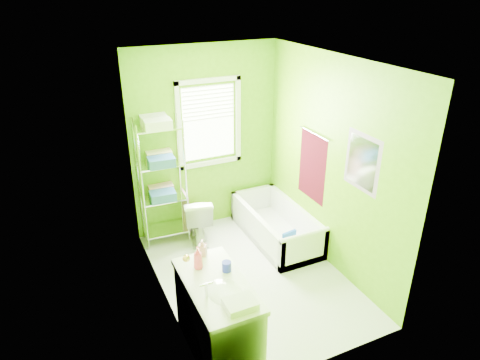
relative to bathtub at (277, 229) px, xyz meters
name	(u,v)px	position (x,y,z in m)	size (l,w,h in m)	color
ground	(251,276)	(-0.70, -0.61, -0.15)	(2.90, 2.90, 0.00)	silver
room_envelope	(252,160)	(-0.70, -0.61, 1.39)	(2.14, 2.94, 2.62)	#5A9A07
window	(209,119)	(-0.65, 0.82, 1.46)	(0.92, 0.05, 1.22)	white
door	(194,280)	(-1.74, -1.60, 0.85)	(0.09, 0.80, 2.00)	white
right_wall_decor	(331,165)	(0.34, -0.63, 1.17)	(0.04, 1.48, 1.17)	#430712
bathtub	(277,229)	(0.00, 0.00, 0.00)	(0.70, 1.51, 0.49)	white
toilet	(197,218)	(-1.00, 0.47, 0.18)	(0.38, 0.66, 0.68)	white
vanity	(218,315)	(-1.49, -1.50, 0.27)	(0.55, 1.06, 1.04)	white
wire_shelf_unit	(162,168)	(-1.39, 0.65, 0.94)	(0.62, 0.49, 1.78)	silver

